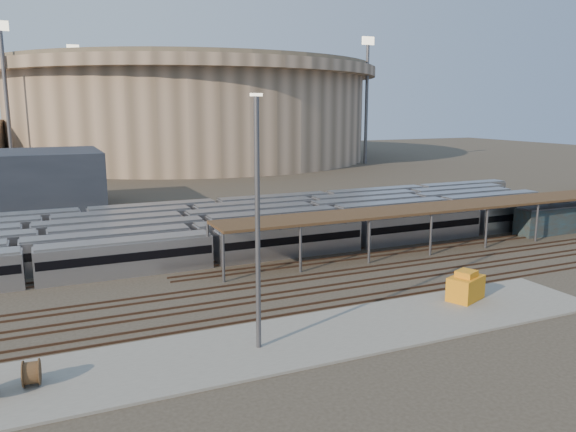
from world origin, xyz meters
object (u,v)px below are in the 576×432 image
(teal_boxcar, at_px, (563,219))
(yellow_equipment, at_px, (466,288))
(cable_reel_west, at_px, (31,373))
(yard_light_pole, at_px, (258,224))

(teal_boxcar, height_order, yellow_equipment, teal_boxcar)
(teal_boxcar, distance_m, cable_reel_west, 71.16)
(teal_boxcar, distance_m, yard_light_pole, 57.43)
(yard_light_pole, bearing_deg, yellow_equipment, 5.39)
(cable_reel_west, bearing_deg, teal_boxcar, 15.23)
(teal_boxcar, distance_m, yellow_equipment, 37.01)
(teal_boxcar, bearing_deg, cable_reel_west, -163.99)
(teal_boxcar, xyz_separation_m, cable_reel_west, (-68.66, -18.69, -0.78))
(yellow_equipment, bearing_deg, yard_light_pole, 162.93)
(cable_reel_west, bearing_deg, yellow_equipment, 2.36)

